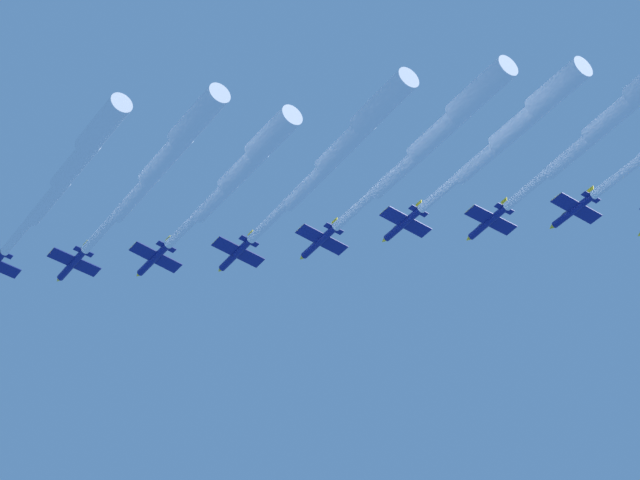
{
  "coord_description": "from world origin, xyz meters",
  "views": [
    {
      "loc": [
        36.21,
        -175.41,
        27.08
      ],
      "look_at": [
        0.0,
        0.0,
        169.47
      ],
      "focal_mm": 82.02,
      "sensor_mm": 36.0,
      "label": 1
    }
  ],
  "objects_px": {
    "jet_port_mid": "(344,145)",
    "jet_starboard_mid": "(437,133)",
    "jet_starboard_outer": "(612,116)",
    "jet_lead": "(74,165)",
    "jet_port_outer": "(516,126)",
    "jet_port_inner": "(164,158)",
    "jet_starboard_inner": "(241,170)"
  },
  "relations": [
    {
      "from": "jet_port_mid",
      "to": "jet_starboard_mid",
      "type": "relative_size",
      "value": 1.0
    },
    {
      "from": "jet_port_mid",
      "to": "jet_starboard_outer",
      "type": "distance_m",
      "value": 38.5
    },
    {
      "from": "jet_lead",
      "to": "jet_port_outer",
      "type": "distance_m",
      "value": 65.09
    },
    {
      "from": "jet_starboard_mid",
      "to": "jet_starboard_outer",
      "type": "xyz_separation_m",
      "value": [
        24.81,
        2.87,
        1.19
      ]
    },
    {
      "from": "jet_port_inner",
      "to": "jet_starboard_outer",
      "type": "distance_m",
      "value": 64.76
    },
    {
      "from": "jet_starboard_inner",
      "to": "jet_port_outer",
      "type": "bearing_deg",
      "value": 3.1
    },
    {
      "from": "jet_starboard_mid",
      "to": "jet_port_outer",
      "type": "xyz_separation_m",
      "value": [
        11.17,
        3.25,
        2.17
      ]
    },
    {
      "from": "jet_starboard_inner",
      "to": "jet_starboard_mid",
      "type": "xyz_separation_m",
      "value": [
        29.22,
        -1.06,
        0.88
      ]
    },
    {
      "from": "jet_port_mid",
      "to": "jet_starboard_mid",
      "type": "bearing_deg",
      "value": 6.04
    },
    {
      "from": "jet_port_inner",
      "to": "jet_starboard_outer",
      "type": "xyz_separation_m",
      "value": [
        64.45,
        6.11,
        1.77
      ]
    },
    {
      "from": "jet_port_outer",
      "to": "jet_lead",
      "type": "bearing_deg",
      "value": -173.98
    },
    {
      "from": "jet_lead",
      "to": "jet_starboard_inner",
      "type": "height_order",
      "value": "jet_lead"
    },
    {
      "from": "jet_starboard_inner",
      "to": "jet_starboard_outer",
      "type": "bearing_deg",
      "value": 1.91
    },
    {
      "from": "jet_port_mid",
      "to": "jet_starboard_outer",
      "type": "relative_size",
      "value": 1.05
    },
    {
      "from": "jet_lead",
      "to": "jet_starboard_outer",
      "type": "height_order",
      "value": "jet_starboard_outer"
    },
    {
      "from": "jet_port_inner",
      "to": "jet_port_mid",
      "type": "height_order",
      "value": "jet_port_inner"
    },
    {
      "from": "jet_port_mid",
      "to": "jet_starboard_inner",
      "type": "bearing_deg",
      "value": 171.11
    },
    {
      "from": "jet_port_outer",
      "to": "jet_starboard_inner",
      "type": "bearing_deg",
      "value": -176.9
    },
    {
      "from": "jet_lead",
      "to": "jet_starboard_mid",
      "type": "distance_m",
      "value": 53.66
    },
    {
      "from": "jet_starboard_outer",
      "to": "jet_port_inner",
      "type": "bearing_deg",
      "value": -174.59
    },
    {
      "from": "jet_lead",
      "to": "jet_starboard_inner",
      "type": "xyz_separation_m",
      "value": [
        24.31,
        4.64,
        -1.23
      ]
    },
    {
      "from": "jet_port_mid",
      "to": "jet_port_outer",
      "type": "relative_size",
      "value": 1.09
    },
    {
      "from": "jet_starboard_inner",
      "to": "jet_starboard_mid",
      "type": "height_order",
      "value": "jet_starboard_mid"
    },
    {
      "from": "jet_port_outer",
      "to": "jet_starboard_mid",
      "type": "bearing_deg",
      "value": -163.77
    },
    {
      "from": "jet_starboard_inner",
      "to": "jet_port_mid",
      "type": "height_order",
      "value": "jet_starboard_inner"
    },
    {
      "from": "jet_lead",
      "to": "jet_port_inner",
      "type": "xyz_separation_m",
      "value": [
        13.9,
        0.34,
        -0.93
      ]
    },
    {
      "from": "jet_starboard_mid",
      "to": "jet_starboard_outer",
      "type": "relative_size",
      "value": 1.05
    },
    {
      "from": "jet_starboard_mid",
      "to": "jet_port_inner",
      "type": "bearing_deg",
      "value": -175.32
    },
    {
      "from": "jet_starboard_mid",
      "to": "jet_starboard_outer",
      "type": "height_order",
      "value": "jet_starboard_outer"
    },
    {
      "from": "jet_starboard_mid",
      "to": "jet_port_mid",
      "type": "bearing_deg",
      "value": -173.96
    },
    {
      "from": "jet_starboard_outer",
      "to": "jet_port_outer",
      "type": "bearing_deg",
      "value": 178.39
    },
    {
      "from": "jet_port_outer",
      "to": "jet_starboard_outer",
      "type": "xyz_separation_m",
      "value": [
        13.64,
        -0.38,
        -0.98
      ]
    }
  ]
}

